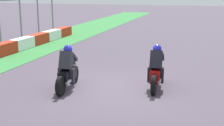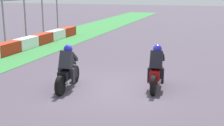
% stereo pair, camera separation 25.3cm
% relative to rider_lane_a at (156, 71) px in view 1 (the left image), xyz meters
% --- Properties ---
extents(ground_plane, '(120.00, 120.00, 0.00)m').
position_rel_rider_lane_a_xyz_m(ground_plane, '(-0.39, 1.39, -0.62)').
color(ground_plane, '#4D4250').
extents(rider_lane_a, '(2.04, 0.55, 1.51)m').
position_rel_rider_lane_a_xyz_m(rider_lane_a, '(0.00, 0.00, 0.00)').
color(rider_lane_a, black).
rests_on(rider_lane_a, ground_plane).
extents(rider_lane_b, '(2.04, 0.57, 1.51)m').
position_rel_rider_lane_a_xyz_m(rider_lane_b, '(-0.97, 2.85, 0.00)').
color(rider_lane_b, black).
rests_on(rider_lane_b, ground_plane).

